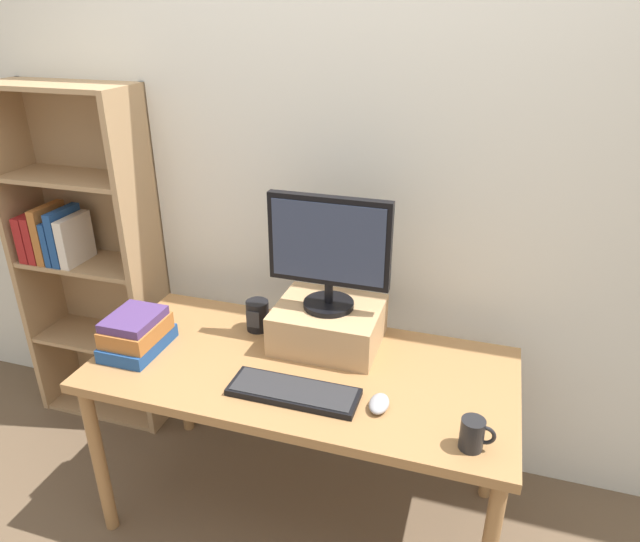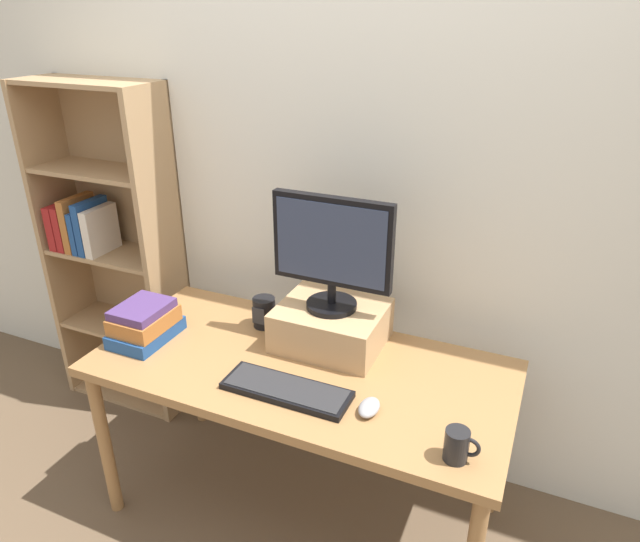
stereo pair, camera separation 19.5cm
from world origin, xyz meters
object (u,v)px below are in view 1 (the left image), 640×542
at_px(bookshelf_unit, 86,257).
at_px(computer_monitor, 329,249).
at_px(desk, 302,381).
at_px(desk_speaker, 258,315).
at_px(riser_box, 328,325).
at_px(keyboard, 294,392).
at_px(book_stack, 136,333).
at_px(computer_mouse, 379,404).
at_px(coffee_mug, 473,434).

distance_m(bookshelf_unit, computer_monitor, 1.28).
height_order(desk, desk_speaker, desk_speaker).
height_order(riser_box, computer_monitor, computer_monitor).
bearing_deg(bookshelf_unit, desk, -17.37).
relative_size(desk, desk_speaker, 12.22).
relative_size(keyboard, desk_speaker, 3.54).
bearing_deg(book_stack, riser_box, 21.48).
distance_m(desk, book_stack, 0.64).
height_order(bookshelf_unit, riser_box, bookshelf_unit).
relative_size(riser_box, desk_speaker, 3.17).
distance_m(bookshelf_unit, computer_mouse, 1.60).
xyz_separation_m(bookshelf_unit, riser_box, (1.24, -0.19, -0.04)).
height_order(desk, coffee_mug, coffee_mug).
height_order(desk, bookshelf_unit, bookshelf_unit).
xyz_separation_m(riser_box, computer_monitor, (-0.00, -0.00, 0.31)).
bearing_deg(keyboard, book_stack, 172.57).
xyz_separation_m(desk, book_stack, (-0.62, -0.08, 0.14)).
distance_m(bookshelf_unit, book_stack, 0.73).
relative_size(keyboard, book_stack, 1.66).
height_order(riser_box, desk_speaker, riser_box).
xyz_separation_m(bookshelf_unit, computer_monitor, (1.24, -0.20, 0.28)).
relative_size(riser_box, book_stack, 1.48).
relative_size(bookshelf_unit, computer_monitor, 3.58).
relative_size(bookshelf_unit, keyboard, 3.67).
relative_size(coffee_mug, desk_speaker, 0.83).
distance_m(desk, keyboard, 0.19).
bearing_deg(riser_box, computer_monitor, -90.00).
bearing_deg(book_stack, computer_monitor, 21.38).
bearing_deg(desk_speaker, computer_mouse, -31.08).
relative_size(book_stack, desk_speaker, 2.13).
bearing_deg(coffee_mug, book_stack, 172.41).
xyz_separation_m(computer_monitor, keyboard, (-0.02, -0.35, -0.38)).
bearing_deg(desk_speaker, computer_monitor, -2.31).
distance_m(keyboard, book_stack, 0.66).
xyz_separation_m(computer_mouse, coffee_mug, (0.30, -0.10, 0.03)).
xyz_separation_m(keyboard, book_stack, (-0.65, 0.09, 0.06)).
distance_m(desk, computer_mouse, 0.36).
xyz_separation_m(riser_box, computer_mouse, (0.27, -0.33, -0.06)).
xyz_separation_m(bookshelf_unit, computer_mouse, (1.51, -0.53, -0.10)).
xyz_separation_m(desk, keyboard, (0.03, -0.17, 0.08)).
bearing_deg(coffee_mug, desk_speaker, 153.10).
bearing_deg(riser_box, coffee_mug, -37.04).
bearing_deg(bookshelf_unit, riser_box, -8.91).
distance_m(computer_mouse, coffee_mug, 0.31).
bearing_deg(desk, book_stack, -172.26).
bearing_deg(computer_monitor, desk_speaker, 177.69).
bearing_deg(riser_box, bookshelf_unit, 171.09).
relative_size(computer_monitor, computer_mouse, 4.32).
bearing_deg(desk_speaker, coffee_mug, -26.90).
distance_m(desk, coffee_mug, 0.67).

